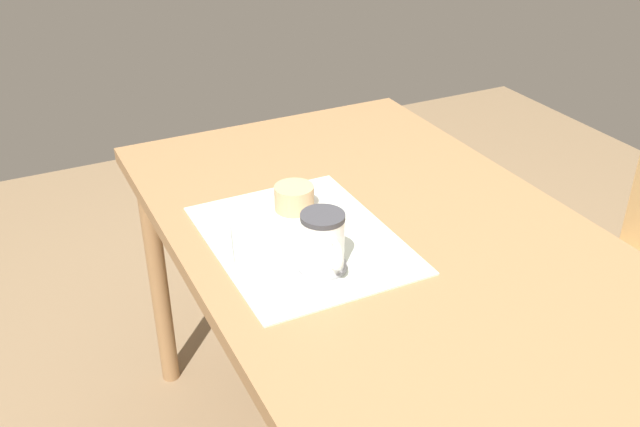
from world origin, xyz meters
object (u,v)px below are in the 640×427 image
coffee_mug (323,241)px  pastry (294,198)px  pastry_plate (294,211)px  dining_table (385,264)px

coffee_mug → pastry: bearing=170.0°
pastry_plate → coffee_mug: 0.22m
pastry → coffee_mug: 0.21m
pastry_plate → coffee_mug: size_ratio=1.56×
pastry_plate → coffee_mug: coffee_mug is taller
pastry_plate → pastry: pastry is taller
pastry → coffee_mug: bearing=-10.0°
pastry → pastry_plate: bearing=0.0°
dining_table → pastry: 0.23m
dining_table → coffee_mug: coffee_mug is taller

